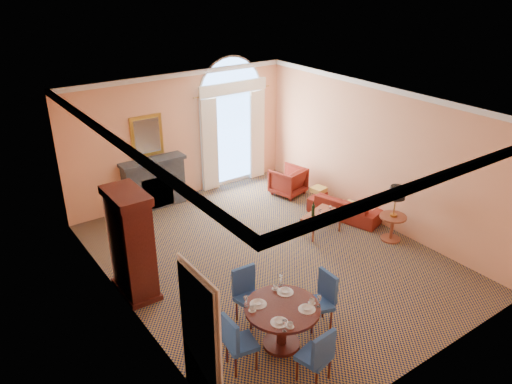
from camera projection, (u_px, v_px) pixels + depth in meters
ground at (270, 257)px, 10.33m from camera, size 7.50×7.50×0.00m
room_envelope at (250, 133)px, 9.76m from camera, size 6.04×7.52×3.45m
armoire at (132, 246)px, 8.86m from camera, size 0.58×1.04×2.04m
dining_table at (282, 317)px, 7.73m from camera, size 1.19×1.19×0.95m
dining_chair_north at (247, 291)px, 8.36m from camera, size 0.50×0.50×0.96m
dining_chair_south at (318, 354)px, 7.01m from camera, size 0.52×0.52×0.96m
dining_chair_east at (323, 296)px, 8.23m from camera, size 0.55×0.55×0.96m
dining_chair_west at (236, 340)px, 7.27m from camera, size 0.50×0.50×0.96m
sofa at (345, 207)px, 11.87m from camera, size 1.17×1.87×0.51m
armchair at (288, 181)px, 13.01m from camera, size 0.94×0.96×0.72m
coffee_table at (321, 216)px, 11.06m from camera, size 1.06×0.77×0.82m
side_table at (395, 206)px, 10.65m from camera, size 0.58×0.58×1.26m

